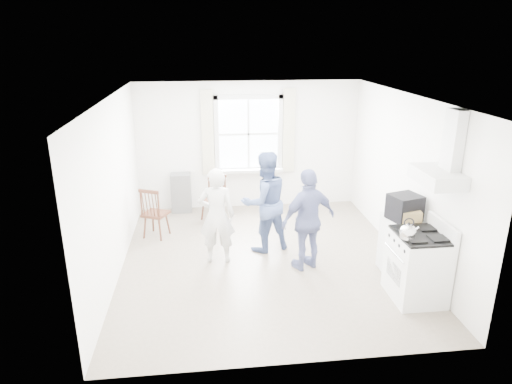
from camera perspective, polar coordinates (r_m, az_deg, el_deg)
name	(u,v)px	position (r m, az deg, el deg)	size (l,w,h in m)	color
room_shell	(265,183)	(6.97, 1.11, 1.13)	(4.62, 5.12, 2.64)	gray
window_assembly	(249,139)	(9.27, -0.93, 6.70)	(1.88, 0.24, 1.70)	white
range_hood	(443,164)	(6.20, 22.29, 3.21)	(0.45, 0.76, 0.94)	silver
shelf_unit	(181,193)	(9.42, -9.33, -0.08)	(0.40, 0.30, 0.80)	slate
gas_stove	(417,266)	(6.62, 19.53, -8.67)	(0.68, 0.76, 1.12)	white
kettle	(408,232)	(6.18, 18.46, -4.78)	(0.21, 0.21, 0.30)	silver
low_cabinet	(401,245)	(7.23, 17.64, -6.37)	(0.50, 0.55, 0.90)	silver
stereo_stack	(405,207)	(6.93, 18.09, -1.83)	(0.50, 0.47, 0.37)	black
cardboard_box	(410,217)	(6.85, 18.67, -2.95)	(0.29, 0.21, 0.19)	#A0844D
windsor_chair_a	(216,193)	(8.71, -5.06, -0.18)	(0.55, 0.54, 0.96)	#402014
windsor_chair_b	(152,208)	(8.19, -12.87, -1.99)	(0.52, 0.52, 0.94)	#402014
person_left	(217,216)	(7.13, -4.93, -3.00)	(0.57, 0.57, 1.55)	silver
person_mid	(265,202)	(7.49, 1.10, -1.25)	(0.82, 0.82, 1.69)	#4E6192
person_right	(308,220)	(6.94, 6.56, -3.48)	(0.93, 0.93, 1.59)	navy
potted_plant	(267,161)	(9.34, 1.32, 3.85)	(0.16, 0.16, 0.30)	#337335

